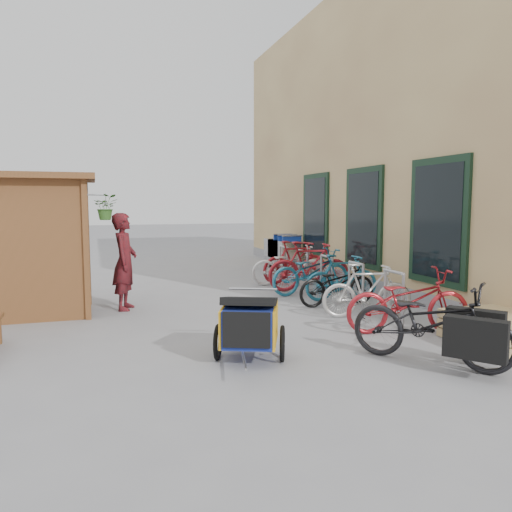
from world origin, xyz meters
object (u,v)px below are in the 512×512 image
object	(u,v)px
bike_1	(367,291)
bike_7	(295,262)
bike_2	(337,284)
bike_4	(311,272)
child_trailer	(250,322)
bike_0	(408,301)
pallet_stack	(496,329)
bike_5	(309,266)
person_kiosk	(125,262)
shopping_carts	(282,249)
bike_3	(342,277)
bike_6	(289,265)
cargo_bike	(434,324)
kiosk	(25,225)

from	to	relation	value
bike_1	bike_7	distance (m)	3.82
bike_2	bike_4	xyz separation A→B (m)	(0.02, 1.23, 0.07)
child_trailer	bike_7	xyz separation A→B (m)	(2.82, 5.37, 0.04)
bike_0	bike_1	bearing A→B (deg)	15.64
pallet_stack	bike_0	bearing A→B (deg)	132.72
child_trailer	bike_5	bearing A→B (deg)	80.50
person_kiosk	bike_7	xyz separation A→B (m)	(4.09, 1.87, -0.36)
bike_0	shopping_carts	bearing A→B (deg)	6.77
pallet_stack	bike_7	xyz separation A→B (m)	(-0.58, 5.75, 0.30)
bike_1	bike_3	xyz separation A→B (m)	(0.31, 1.48, 0.00)
bike_3	bike_6	xyz separation A→B (m)	(-0.29, 2.08, 0.00)
shopping_carts	child_trailer	world-z (taller)	shopping_carts
cargo_bike	bike_2	world-z (taller)	cargo_bike
bike_0	bike_3	size ratio (longest dim) A/B	1.20
person_kiosk	bike_7	size ratio (longest dim) A/B	1.02
bike_1	bike_2	distance (m)	1.06
child_trailer	bike_0	world-z (taller)	bike_0
bike_0	bike_6	world-z (taller)	bike_0
bike_0	bike_6	bearing A→B (deg)	13.40
bike_4	bike_5	bearing A→B (deg)	-24.25
kiosk	bike_1	world-z (taller)	kiosk
child_trailer	bike_1	size ratio (longest dim) A/B	0.95
bike_0	child_trailer	bearing A→B (deg)	113.73
kiosk	shopping_carts	distance (m)	7.67
child_trailer	bike_5	world-z (taller)	bike_5
pallet_stack	shopping_carts	size ratio (longest dim) A/B	0.74
pallet_stack	bike_3	world-z (taller)	bike_3
bike_5	shopping_carts	bearing A→B (deg)	-1.75
pallet_stack	bike_1	size ratio (longest dim) A/B	0.79
kiosk	bike_3	xyz separation A→B (m)	(5.73, -0.44, -1.09)
pallet_stack	person_kiosk	size ratio (longest dim) A/B	0.69
bike_2	cargo_bike	bearing A→B (deg)	167.93
pallet_stack	person_kiosk	distance (m)	6.11
bike_6	bike_7	distance (m)	0.35
pallet_stack	bike_3	xyz separation A→B (m)	(-0.55, 3.43, 0.25)
bike_1	kiosk	bearing A→B (deg)	83.42
child_trailer	bike_7	size ratio (longest dim) A/B	0.85
bike_4	bike_5	size ratio (longest dim) A/B	1.00
person_kiosk	bike_2	bearing A→B (deg)	-87.44
shopping_carts	bike_6	distance (m)	2.79
cargo_bike	bike_2	distance (m)	3.51
bike_7	cargo_bike	bearing A→B (deg)	167.12
bike_0	bike_5	xyz separation A→B (m)	(0.08, 3.72, 0.06)
kiosk	bike_4	world-z (taller)	kiosk
shopping_carts	bike_1	xyz separation A→B (m)	(-0.85, -6.23, -0.15)
shopping_carts	bike_0	size ratio (longest dim) A/B	0.87
kiosk	bike_0	bearing A→B (deg)	-28.72
kiosk	bike_4	bearing A→B (deg)	3.86
child_trailer	bike_2	bearing A→B (deg)	68.87
bike_6	bike_4	bearing A→B (deg)	-171.22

